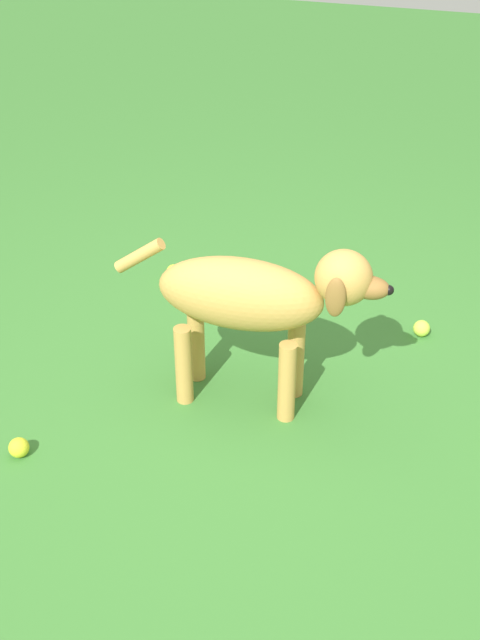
# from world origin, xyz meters

# --- Properties ---
(ground) EXTENTS (14.00, 14.00, 0.00)m
(ground) POSITION_xyz_m (0.00, 0.00, 0.00)
(ground) COLOR #38722D
(dog) EXTENTS (0.26, 0.92, 0.62)m
(dog) POSITION_xyz_m (0.19, 0.06, 0.41)
(dog) COLOR #C69347
(dog) RESTS_ON ground
(tennis_ball_0) EXTENTS (0.07, 0.07, 0.07)m
(tennis_ball_0) POSITION_xyz_m (-0.34, 0.67, 0.03)
(tennis_ball_0) COLOR yellow
(tennis_ball_0) RESTS_ON ground
(tennis_ball_1) EXTENTS (0.07, 0.07, 0.07)m
(tennis_ball_1) POSITION_xyz_m (0.88, 0.67, 0.03)
(tennis_ball_1) COLOR #D0D835
(tennis_ball_1) RESTS_ON ground
(tennis_ball_2) EXTENTS (0.07, 0.07, 0.07)m
(tennis_ball_2) POSITION_xyz_m (0.81, 0.52, 0.03)
(tennis_ball_2) COLOR yellow
(tennis_ball_2) RESTS_ON ground
(tennis_ball_3) EXTENTS (0.07, 0.07, 0.07)m
(tennis_ball_3) POSITION_xyz_m (0.80, -0.43, 0.03)
(tennis_ball_3) COLOR #BFE240
(tennis_ball_3) RESTS_ON ground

